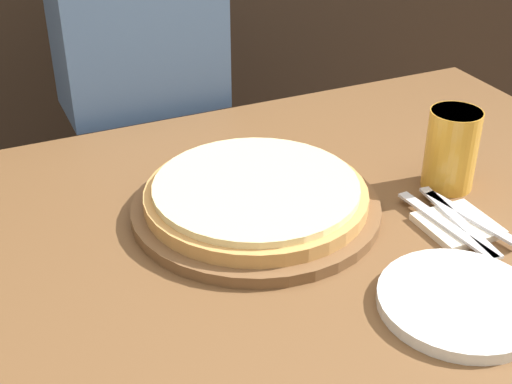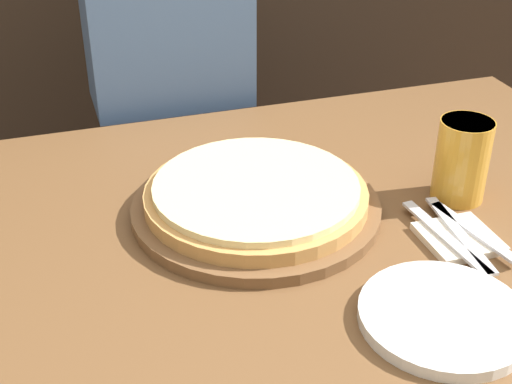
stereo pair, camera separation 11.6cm
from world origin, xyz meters
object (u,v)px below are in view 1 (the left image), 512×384
diner_person (146,121)px  dinner_knife (458,221)px  dinner_plate (460,302)px  pizza_on_board (256,199)px  fork (446,224)px  spoon (471,217)px  beer_glass (452,146)px

diner_person → dinner_knife: bearing=-67.7°
diner_person → dinner_plate: bearing=-78.6°
pizza_on_board → diner_person: size_ratio=0.31×
dinner_plate → dinner_knife: (0.12, 0.16, 0.01)m
fork → diner_person: 0.79m
pizza_on_board → fork: pizza_on_board is taller
spoon → diner_person: (-0.33, 0.73, -0.08)m
fork → dinner_knife: bearing=0.0°
diner_person → pizza_on_board: bearing=-87.3°
beer_glass → fork: (-0.09, -0.12, -0.06)m
fork → diner_person: bearing=110.6°
fork → dinner_knife: 0.02m
dinner_plate → spoon: 0.22m
fork → diner_person: diner_person is taller
pizza_on_board → beer_glass: size_ratio=2.88×
beer_glass → fork: beer_glass is taller
diner_person → spoon: bearing=-66.0°
pizza_on_board → dinner_knife: size_ratio=1.90×
pizza_on_board → diner_person: diner_person is taller
beer_glass → spoon: bearing=-110.2°
beer_glass → spoon: beer_glass is taller
pizza_on_board → diner_person: (-0.03, 0.56, -0.09)m
spoon → diner_person: bearing=114.0°
pizza_on_board → diner_person: bearing=92.7°
dinner_plate → dinner_knife: bearing=52.8°
dinner_knife → diner_person: (-0.30, 0.73, -0.08)m
dinner_knife → spoon: size_ratio=1.18×
diner_person → fork: bearing=-69.4°
pizza_on_board → dinner_plate: 0.37m
dinner_plate → diner_person: bearing=101.4°
dinner_knife → spoon: 0.02m
beer_glass → fork: bearing=-128.1°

